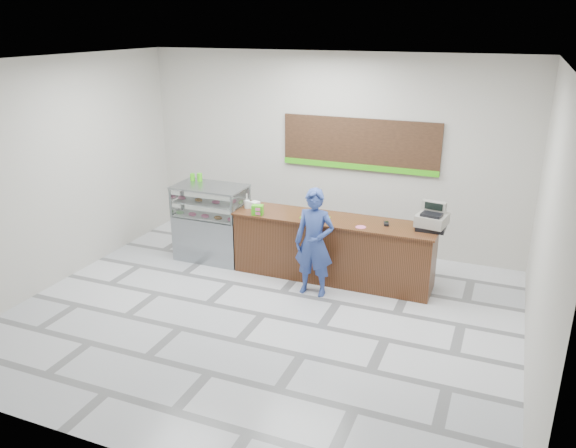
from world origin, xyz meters
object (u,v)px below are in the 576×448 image
at_px(display_case, 211,222).
at_px(serving_tray, 315,217).
at_px(sales_counter, 333,249).
at_px(customer, 314,243).
at_px(cash_register, 432,219).

distance_m(display_case, serving_tray, 1.98).
xyz_separation_m(sales_counter, display_case, (-2.22, -0.00, 0.16)).
relative_size(display_case, customer, 0.80).
distance_m(display_case, cash_register, 3.76).
relative_size(sales_counter, display_case, 2.45).
bearing_deg(serving_tray, sales_counter, 27.07).
bearing_deg(display_case, sales_counter, 0.01).
distance_m(sales_counter, display_case, 2.23).
height_order(sales_counter, display_case, display_case).
height_order(display_case, serving_tray, display_case).
relative_size(cash_register, customer, 0.30).
height_order(sales_counter, serving_tray, serving_tray).
height_order(sales_counter, customer, customer).
bearing_deg(serving_tray, cash_register, 16.96).
height_order(serving_tray, customer, customer).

